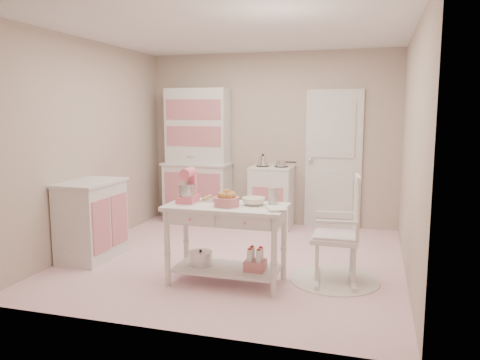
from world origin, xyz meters
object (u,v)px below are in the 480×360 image
at_px(base_cabinet, 92,220).
at_px(rocking_chair, 336,228).
at_px(stand_mixer, 188,186).
at_px(stove, 272,197).
at_px(bread_basket, 227,202).
at_px(hutch, 197,156).
at_px(work_table, 226,244).

height_order(base_cabinet, rocking_chair, rocking_chair).
bearing_deg(stand_mixer, rocking_chair, 11.12).
xyz_separation_m(base_cabinet, stand_mixer, (1.34, -0.29, 0.51)).
bearing_deg(rocking_chair, stand_mixer, -173.54).
relative_size(stove, bread_basket, 3.68).
bearing_deg(hutch, stove, -2.39).
bearing_deg(bread_basket, work_table, 111.80).
relative_size(base_cabinet, bread_basket, 3.68).
distance_m(hutch, bread_basket, 2.78).
xyz_separation_m(stove, bread_basket, (0.07, -2.41, 0.39)).
relative_size(hutch, rocking_chair, 1.89).
relative_size(hutch, stove, 2.26).
distance_m(hutch, stove, 1.33).
height_order(stove, bread_basket, stove).
xyz_separation_m(hutch, work_table, (1.25, -2.41, -0.64)).
relative_size(hutch, bread_basket, 8.32).
bearing_deg(bread_basket, hutch, 117.34).
bearing_deg(base_cabinet, stove, 50.15).
xyz_separation_m(stand_mixer, bread_basket, (0.44, -0.07, -0.12)).
xyz_separation_m(hutch, stand_mixer, (0.83, -2.39, -0.07)).
bearing_deg(stand_mixer, stove, 79.24).
relative_size(stand_mixer, bread_basket, 1.36).
bearing_deg(stove, bread_basket, -88.25).
height_order(base_cabinet, work_table, base_cabinet).
relative_size(base_cabinet, stand_mixer, 2.71).
distance_m(hutch, stand_mixer, 2.54).
bearing_deg(work_table, rocking_chair, 18.89).
bearing_deg(hutch, bread_basket, -62.66).
height_order(hutch, stand_mixer, hutch).
bearing_deg(stove, work_table, -88.70).
xyz_separation_m(hutch, bread_basket, (1.27, -2.46, -0.19)).
relative_size(stove, rocking_chair, 0.84).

